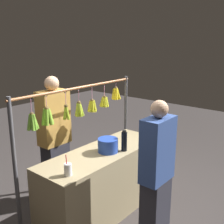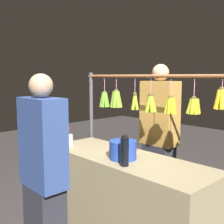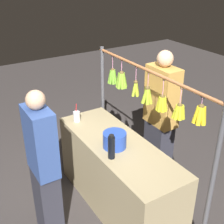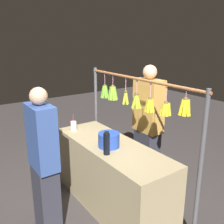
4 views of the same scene
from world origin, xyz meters
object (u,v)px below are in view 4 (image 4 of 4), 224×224
at_px(customer_person, 44,165).
at_px(blue_bucket, 109,140).
at_px(water_bottle, 107,144).
at_px(drink_cup, 74,126).
at_px(vendor_person, 148,129).

bearing_deg(customer_person, blue_bucket, -97.73).
height_order(water_bottle, drink_cup, water_bottle).
distance_m(blue_bucket, vendor_person, 0.78).
height_order(blue_bucket, vendor_person, vendor_person).
height_order(water_bottle, vendor_person, vendor_person).
distance_m(water_bottle, customer_person, 0.67).
xyz_separation_m(water_bottle, customer_person, (0.25, 0.60, -0.17)).
xyz_separation_m(blue_bucket, customer_person, (0.10, 0.73, -0.13)).
bearing_deg(drink_cup, vendor_person, -121.70).
xyz_separation_m(vendor_person, customer_person, (-0.09, 1.48, -0.05)).
relative_size(blue_bucket, vendor_person, 0.14).
height_order(blue_bucket, drink_cup, drink_cup).
distance_m(blue_bucket, customer_person, 0.75).
relative_size(water_bottle, drink_cup, 1.16).
bearing_deg(customer_person, water_bottle, -112.33).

